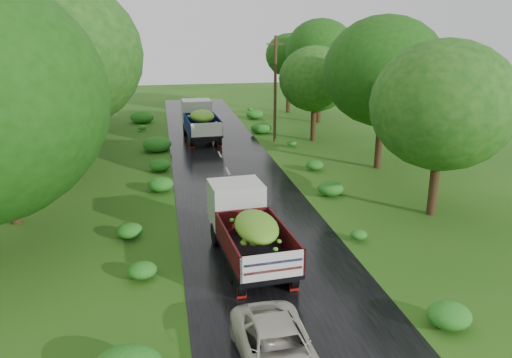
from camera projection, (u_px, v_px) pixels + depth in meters
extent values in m
plane|color=#1A4D10|center=(300.00, 323.00, 14.76)|extent=(120.00, 120.00, 0.00)
cube|color=black|center=(265.00, 250.00, 19.44)|extent=(6.50, 80.00, 0.02)
cube|color=#BFB78C|center=(300.00, 323.00, 14.75)|extent=(0.12, 1.60, 0.00)
cube|color=#BFB78C|center=(271.00, 262.00, 18.50)|extent=(0.12, 1.60, 0.00)
cube|color=#BFB78C|center=(252.00, 221.00, 22.25)|extent=(0.12, 1.60, 0.00)
cube|color=#BFB78C|center=(238.00, 192.00, 25.99)|extent=(0.12, 1.60, 0.00)
cube|color=#BFB78C|center=(228.00, 171.00, 29.74)|extent=(0.12, 1.60, 0.00)
cube|color=#BFB78C|center=(220.00, 154.00, 33.49)|extent=(0.12, 1.60, 0.00)
cube|color=#BFB78C|center=(213.00, 141.00, 37.23)|extent=(0.12, 1.60, 0.00)
cube|color=#BFB78C|center=(208.00, 130.00, 40.98)|extent=(0.12, 1.60, 0.00)
cube|color=#BFB78C|center=(204.00, 121.00, 44.73)|extent=(0.12, 1.60, 0.00)
cube|color=#BFB78C|center=(200.00, 113.00, 48.47)|extent=(0.12, 1.60, 0.00)
cube|color=#BFB78C|center=(197.00, 107.00, 52.22)|extent=(0.12, 1.60, 0.00)
cube|color=black|center=(249.00, 248.00, 18.29)|extent=(2.00, 5.29, 0.26)
cylinder|color=black|center=(216.00, 234.00, 19.84)|extent=(0.33, 0.94, 0.92)
cylinder|color=black|center=(259.00, 229.00, 20.29)|extent=(0.33, 0.94, 0.92)
cylinder|color=black|center=(233.00, 269.00, 17.02)|extent=(0.33, 0.94, 0.92)
cylinder|color=black|center=(282.00, 263.00, 17.47)|extent=(0.33, 0.94, 0.92)
cylinder|color=black|center=(239.00, 282.00, 16.16)|extent=(0.33, 0.94, 0.92)
cylinder|color=black|center=(291.00, 275.00, 16.61)|extent=(0.33, 0.94, 0.92)
cube|color=maroon|center=(242.00, 293.00, 15.93)|extent=(0.31, 0.06, 0.41)
cube|color=maroon|center=(294.00, 285.00, 16.38)|extent=(0.31, 0.06, 0.41)
cube|color=silver|center=(236.00, 203.00, 19.89)|extent=(2.17, 1.91, 1.75)
cube|color=black|center=(256.00, 254.00, 17.34)|extent=(2.43, 4.11, 0.15)
cube|color=#4E0E10|center=(227.00, 244.00, 16.93)|extent=(0.39, 3.95, 0.87)
cube|color=#4E0E10|center=(284.00, 238.00, 17.44)|extent=(0.39, 3.95, 0.87)
cube|color=#4E0E10|center=(243.00, 220.00, 18.97)|extent=(2.12, 0.24, 0.87)
cube|color=silver|center=(273.00, 266.00, 15.40)|extent=(2.12, 0.24, 0.87)
ellipsoid|color=#3B7F17|center=(256.00, 226.00, 17.02)|extent=(2.04, 3.46, 0.92)
cube|color=black|center=(201.00, 132.00, 37.40)|extent=(2.00, 5.73, 0.28)
cylinder|color=black|center=(185.00, 129.00, 39.13)|extent=(0.33, 1.02, 1.00)
cylinder|color=black|center=(210.00, 127.00, 39.56)|extent=(0.33, 1.02, 1.00)
cylinder|color=black|center=(190.00, 138.00, 36.03)|extent=(0.33, 1.02, 1.00)
cylinder|color=black|center=(217.00, 136.00, 36.47)|extent=(0.33, 1.02, 1.00)
cylinder|color=black|center=(192.00, 141.00, 35.08)|extent=(0.33, 1.02, 1.00)
cylinder|color=black|center=(219.00, 140.00, 35.52)|extent=(0.33, 1.02, 1.00)
cube|color=maroon|center=(192.00, 145.00, 34.83)|extent=(0.34, 0.06, 0.45)
cube|color=maroon|center=(220.00, 144.00, 35.27)|extent=(0.34, 0.06, 0.45)
cube|color=silver|center=(197.00, 112.00, 39.16)|extent=(2.30, 2.01, 1.91)
cube|color=black|center=(203.00, 132.00, 36.35)|extent=(2.51, 4.42, 0.16)
cube|color=navy|center=(187.00, 125.00, 35.94)|extent=(0.29, 4.31, 0.95)
cube|color=navy|center=(218.00, 123.00, 36.43)|extent=(0.29, 4.31, 0.95)
cube|color=navy|center=(199.00, 119.00, 38.15)|extent=(2.31, 0.19, 0.95)
cube|color=silver|center=(207.00, 130.00, 34.22)|extent=(2.31, 0.19, 0.95)
ellipsoid|color=#3B7F17|center=(202.00, 116.00, 36.01)|extent=(2.11, 3.71, 1.00)
imported|color=beige|center=(278.00, 350.00, 12.61)|extent=(2.01, 4.16, 1.14)
cylinder|color=#382616|center=(275.00, 90.00, 35.95)|extent=(0.22, 0.22, 7.61)
cube|color=#382616|center=(276.00, 44.00, 34.97)|extent=(1.33, 0.17, 0.10)
cylinder|color=black|center=(3.00, 133.00, 20.92)|extent=(0.47, 0.47, 8.09)
cylinder|color=black|center=(62.00, 110.00, 27.56)|extent=(0.47, 0.47, 7.74)
ellipsoid|color=#15470D|center=(56.00, 55.00, 26.68)|extent=(4.30, 4.30, 3.87)
cylinder|color=black|center=(21.00, 90.00, 30.64)|extent=(0.50, 0.50, 8.97)
ellipsoid|color=#15470D|center=(13.00, 33.00, 29.61)|extent=(4.20, 4.20, 3.78)
cylinder|color=black|center=(82.00, 92.00, 36.96)|extent=(0.45, 0.45, 7.06)
ellipsoid|color=#15470D|center=(78.00, 55.00, 36.15)|extent=(3.59, 3.59, 3.23)
cylinder|color=black|center=(68.00, 79.00, 40.88)|extent=(0.47, 0.47, 8.12)
ellipsoid|color=#15470D|center=(64.00, 40.00, 39.95)|extent=(3.74, 3.74, 3.37)
cylinder|color=black|center=(102.00, 70.00, 45.57)|extent=(0.48, 0.48, 8.53)
ellipsoid|color=#15470D|center=(99.00, 34.00, 44.59)|extent=(3.42, 3.42, 3.08)
cylinder|color=black|center=(437.00, 154.00, 22.26)|extent=(0.42, 0.42, 5.77)
ellipsoid|color=#154912|center=(443.00, 105.00, 21.60)|extent=(3.55, 3.55, 3.20)
cylinder|color=black|center=(381.00, 114.00, 29.48)|extent=(0.44, 0.44, 6.58)
ellipsoid|color=#154912|center=(384.00, 71.00, 28.72)|extent=(3.76, 3.76, 3.38)
cylinder|color=black|center=(314.00, 106.00, 36.67)|extent=(0.40, 0.40, 5.19)
ellipsoid|color=#154912|center=(315.00, 79.00, 36.08)|extent=(3.24, 3.24, 2.92)
cylinder|color=black|center=(319.00, 83.00, 43.13)|extent=(0.45, 0.45, 6.98)
ellipsoid|color=#154912|center=(321.00, 51.00, 42.33)|extent=(3.46, 3.46, 3.12)
cylinder|color=black|center=(289.00, 80.00, 48.09)|extent=(0.43, 0.43, 6.24)
ellipsoid|color=#154912|center=(289.00, 55.00, 47.38)|extent=(3.01, 3.01, 2.71)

